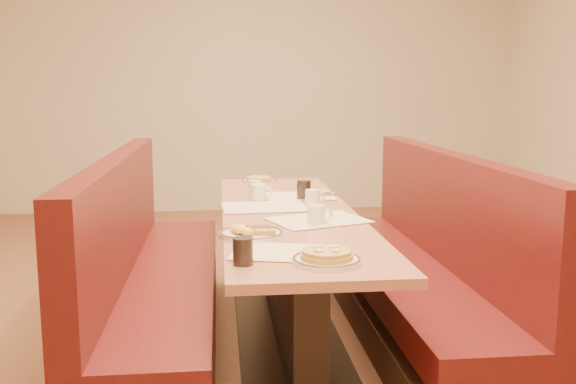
{
  "coord_description": "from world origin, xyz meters",
  "views": [
    {
      "loc": [
        -0.36,
        -3.32,
        1.4
      ],
      "look_at": [
        0.0,
        0.03,
        0.85
      ],
      "focal_mm": 40.0,
      "sensor_mm": 36.0,
      "label": 1
    }
  ],
  "objects": [
    {
      "name": "pancake_plate",
      "position": [
        0.03,
        -1.02,
        0.77
      ],
      "size": [
        0.26,
        0.26,
        0.06
      ],
      "rotation": [
        0.0,
        0.0,
        0.27
      ],
      "color": "white",
      "rests_on": "diner_table"
    },
    {
      "name": "extra_plate_far",
      "position": [
        -0.09,
        1.07,
        0.77
      ],
      "size": [
        0.25,
        0.25,
        0.05
      ],
      "rotation": [
        0.0,
        0.0,
        0.04
      ],
      "color": "white",
      "rests_on": "diner_table"
    },
    {
      "name": "eggs_plate",
      "position": [
        -0.23,
        -0.56,
        0.77
      ],
      "size": [
        0.29,
        0.29,
        0.06
      ],
      "rotation": [
        0.0,
        0.0,
        0.01
      ],
      "color": "white",
      "rests_on": "diner_table"
    },
    {
      "name": "ground",
      "position": [
        0.0,
        0.0,
        0.0
      ],
      "size": [
        8.0,
        8.0,
        0.0
      ],
      "primitive_type": "plane",
      "color": "#9E6647",
      "rests_on": "ground"
    },
    {
      "name": "placemat_far_left",
      "position": [
        -0.12,
        0.13,
        0.75
      ],
      "size": [
        0.48,
        0.37,
        0.0
      ],
      "primitive_type": "cube",
      "rotation": [
        0.0,
        0.0,
        0.06
      ],
      "color": "#F6EBC0",
      "rests_on": "diner_table"
    },
    {
      "name": "placemat_near_left",
      "position": [
        -0.12,
        -0.85,
        0.75
      ],
      "size": [
        0.44,
        0.37,
        0.0
      ],
      "primitive_type": "cube",
      "rotation": [
        0.0,
        0.0,
        -0.24
      ],
      "color": "#F6EBC0",
      "rests_on": "diner_table"
    },
    {
      "name": "diner_table",
      "position": [
        0.0,
        0.0,
        0.37
      ],
      "size": [
        0.7,
        2.5,
        0.75
      ],
      "color": "black",
      "rests_on": "ground"
    },
    {
      "name": "coffee_mug_a",
      "position": [
        0.1,
        -0.33,
        0.8
      ],
      "size": [
        0.12,
        0.09,
        0.09
      ],
      "rotation": [
        0.0,
        0.0,
        -0.12
      ],
      "color": "white",
      "rests_on": "diner_table"
    },
    {
      "name": "extra_plate_mid",
      "position": [
        0.25,
        0.49,
        0.76
      ],
      "size": [
        0.2,
        0.2,
        0.04
      ],
      "rotation": [
        0.0,
        0.0,
        -0.3
      ],
      "color": "white",
      "rests_on": "diner_table"
    },
    {
      "name": "booth_right",
      "position": [
        0.73,
        0.0,
        0.36
      ],
      "size": [
        0.55,
        2.5,
        1.05
      ],
      "color": "#4C3326",
      "rests_on": "ground"
    },
    {
      "name": "soda_tumbler_near",
      "position": [
        -0.28,
        -1.01,
        0.8
      ],
      "size": [
        0.08,
        0.08,
        0.1
      ],
      "color": "black",
      "rests_on": "diner_table"
    },
    {
      "name": "soda_tumbler_mid",
      "position": [
        0.13,
        0.37,
        0.81
      ],
      "size": [
        0.08,
        0.08,
        0.11
      ],
      "color": "black",
      "rests_on": "diner_table"
    },
    {
      "name": "placemat_far_right",
      "position": [
        0.12,
        0.47,
        0.75
      ],
      "size": [
        0.42,
        0.32,
        0.0
      ],
      "primitive_type": "cube",
      "rotation": [
        0.0,
        0.0,
        -0.03
      ],
      "color": "#F6EBC0",
      "rests_on": "diner_table"
    },
    {
      "name": "coffee_mug_d",
      "position": [
        -0.14,
        0.54,
        0.8
      ],
      "size": [
        0.12,
        0.08,
        0.09
      ],
      "rotation": [
        0.0,
        0.0,
        -0.25
      ],
      "color": "white",
      "rests_on": "diner_table"
    },
    {
      "name": "coffee_mug_b",
      "position": [
        -0.13,
        0.35,
        0.8
      ],
      "size": [
        0.13,
        0.09,
        0.1
      ],
      "rotation": [
        0.0,
        0.0,
        -0.0
      ],
      "color": "white",
      "rests_on": "diner_table"
    },
    {
      "name": "booth_left",
      "position": [
        -0.73,
        0.0,
        0.36
      ],
      "size": [
        0.55,
        2.5,
        1.05
      ],
      "color": "#4C3326",
      "rests_on": "ground"
    },
    {
      "name": "coffee_mug_c",
      "position": [
        0.16,
        0.17,
        0.8
      ],
      "size": [
        0.12,
        0.08,
        0.09
      ],
      "rotation": [
        0.0,
        0.0,
        0.27
      ],
      "color": "white",
      "rests_on": "diner_table"
    },
    {
      "name": "placemat_near_right",
      "position": [
        0.12,
        -0.25,
        0.75
      ],
      "size": [
        0.54,
        0.48,
        0.0
      ],
      "primitive_type": "cube",
      "rotation": [
        0.0,
        0.0,
        0.35
      ],
      "color": "#F6EBC0",
      "rests_on": "diner_table"
    }
  ]
}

